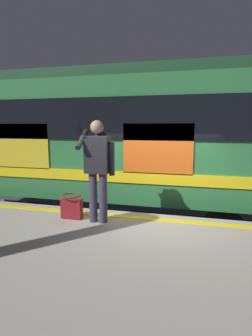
{
  "coord_description": "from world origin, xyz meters",
  "views": [
    {
      "loc": [
        -0.77,
        4.81,
        2.65
      ],
      "look_at": [
        0.39,
        0.3,
        1.92
      ],
      "focal_mm": 28.54,
      "sensor_mm": 36.0,
      "label": 1
    }
  ],
  "objects": [
    {
      "name": "track_rail_far",
      "position": [
        0.0,
        -2.71,
        0.08
      ],
      "size": [
        16.23,
        0.08,
        0.16
      ],
      "primitive_type": "cube",
      "color": "slate",
      "rests_on": "ground"
    },
    {
      "name": "ground_plane",
      "position": [
        0.0,
        0.0,
        0.0
      ],
      "size": [
        23.99,
        23.99,
        0.0
      ],
      "primitive_type": "plane",
      "color": "#3D3D3F"
    },
    {
      "name": "safety_line",
      "position": [
        0.0,
        0.3,
        1.02
      ],
      "size": [
        12.23,
        0.16,
        0.01
      ],
      "primitive_type": "cube",
      "color": "yellow",
      "rests_on": "platform"
    },
    {
      "name": "passenger",
      "position": [
        0.79,
        0.66,
        2.04
      ],
      "size": [
        0.57,
        0.55,
        1.73
      ],
      "color": "#383347",
      "rests_on": "platform"
    },
    {
      "name": "handbag",
      "position": [
        1.31,
        0.62,
        1.23
      ],
      "size": [
        0.37,
        0.34,
        0.43
      ],
      "color": "maroon",
      "rests_on": "platform"
    },
    {
      "name": "track_rail_near",
      "position": [
        0.0,
        -1.28,
        0.08
      ],
      "size": [
        16.23,
        0.08,
        0.16
      ],
      "primitive_type": "cube",
      "color": "slate",
      "rests_on": "ground"
    },
    {
      "name": "platform",
      "position": [
        0.0,
        2.25,
        0.51
      ],
      "size": [
        12.48,
        4.5,
        1.02
      ],
      "primitive_type": "cube",
      "color": "#9E998E",
      "rests_on": "ground"
    },
    {
      "name": "train_carriage",
      "position": [
        1.57,
        -1.99,
        2.43
      ],
      "size": [
        9.18,
        2.74,
        3.79
      ],
      "color": "#2D723F",
      "rests_on": "ground"
    }
  ]
}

